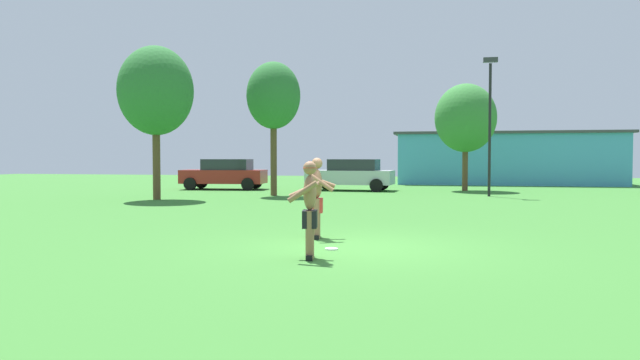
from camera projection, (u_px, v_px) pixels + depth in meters
ground_plane at (354, 247)px, 11.00m from camera, size 80.00×80.00×0.00m
player_with_cap at (309, 205)px, 9.77m from camera, size 0.61×0.63×1.64m
player_in_red at (317, 196)px, 12.25m from camera, size 0.63×0.63×1.68m
frisbee at (331, 249)px, 10.76m from camera, size 0.24×0.24×0.03m
car_silver_mid_lot at (351, 174)px, 29.51m from camera, size 4.41×2.25×1.58m
car_red_far_end at (225, 174)px, 30.57m from camera, size 4.44×2.34×1.58m
lamp_post at (490, 112)px, 25.03m from camera, size 0.60×0.24×5.93m
outbuilding_behind_lot at (505, 158)px, 37.45m from camera, size 13.63×7.05×3.22m
tree_left_field at (156, 91)px, 23.15m from camera, size 2.96×2.96×6.08m
tree_behind_players at (273, 96)px, 25.55m from camera, size 2.35×2.35×5.85m
tree_near_building at (466, 118)px, 29.19m from camera, size 3.04×3.04×5.35m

